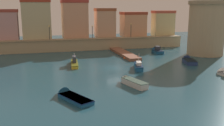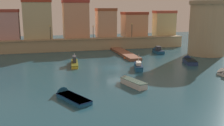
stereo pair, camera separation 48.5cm
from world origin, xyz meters
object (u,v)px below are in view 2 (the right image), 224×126
Objects in this scene: moored_boat_3 at (68,96)px; mooring_buoy_0 at (137,60)px; quay_lamp_1 at (93,30)px; moored_boat_5 at (157,51)px; fortress_tower at (207,28)px; moored_boat_6 at (189,61)px; quay_lamp_2 at (132,28)px; moored_boat_1 at (131,82)px; mooring_buoy_1 at (125,58)px; quay_lamp_0 at (50,30)px; moored_boat_2 at (74,62)px; moored_boat_0 at (138,65)px.

moored_boat_3 is 23.54m from mooring_buoy_0.
moored_boat_5 is at bearing -31.62° from quay_lamp_1.
fortress_tower reaches higher than moored_boat_6.
mooring_buoy_0 is (15.18, 18.00, -0.25)m from moored_boat_3.
quay_lamp_2 is (-12.37, 13.26, -0.73)m from fortress_tower.
moored_boat_6 is at bearing -140.94° from fortress_tower.
moored_boat_5 is (14.12, 22.26, 0.03)m from moored_boat_1.
quay_lamp_1 reaches higher than mooring_buoy_1.
quay_lamp_0 is 0.95× the size of quay_lamp_2.
moored_boat_2 is at bearing 94.55° from moored_boat_6.
moored_boat_6 is at bearing -169.67° from moored_boat_5.
mooring_buoy_1 is at bearing -59.33° from moored_boat_3.
moored_boat_0 is 11.57m from moored_boat_2.
moored_boat_3 is (-2.90, -17.46, -0.22)m from moored_boat_2.
moored_boat_2 is at bearing 77.34° from moored_boat_0.
moored_boat_2 is (-10.09, 5.66, -0.01)m from moored_boat_0.
quay_lamp_2 is 0.47× the size of moored_boat_2.
moored_boat_3 is at bearing 92.41° from moored_boat_1.
quay_lamp_1 is at bearing 180.00° from quay_lamp_2.
moored_boat_0 is at bearing -57.63° from quay_lamp_0.
fortress_tower is 1.56× the size of moored_boat_2.
mooring_buoy_1 is at bearing 122.89° from moored_boat_5.
quay_lamp_0 is at bearing 48.98° from moored_boat_0.
quay_lamp_0 reaches higher than moored_boat_5.
quay_lamp_0 is 0.63× the size of moored_boat_6.
moored_boat_5 is 7.29× the size of mooring_buoy_1.
moored_boat_5 is (22.67, 25.17, 0.21)m from moored_boat_3.
mooring_buoy_1 is (0.53, 8.69, -0.48)m from moored_boat_0.
moored_boat_0 is 8.72m from mooring_buoy_1.
moored_boat_5 reaches higher than moored_boat_6.
mooring_buoy_0 is (5.73, -15.31, -4.85)m from quay_lamp_1.
quay_lamp_0 reaches higher than moored_boat_6.
moored_boat_0 is at bearing -156.22° from fortress_tower.
quay_lamp_1 is 0.59× the size of moored_boat_6.
fortress_tower is at bearing -79.04° from moored_boat_2.
moored_boat_3 is 27.16m from moored_boat_6.
moored_boat_2 is 21.07m from moored_boat_6.
moored_boat_3 is at bearing -123.40° from mooring_buoy_1.
fortress_tower reaches higher than moored_boat_2.
moored_boat_0 is 17.55m from moored_boat_3.
fortress_tower is 1.93× the size of moored_boat_0.
moored_boat_2 is at bearing -35.34° from moored_boat_3.
fortress_tower is at bearing 7.06° from mooring_buoy_0.
moored_boat_2 is (-5.65, 14.55, 0.04)m from moored_boat_1.
moored_boat_3 is at bearing 143.84° from moored_boat_5.
moored_boat_1 is at bearing -109.51° from quay_lamp_2.
moored_boat_0 is at bearing -109.47° from mooring_buoy_0.
moored_boat_6 is (20.69, -3.99, -0.07)m from moored_boat_2.
mooring_buoy_1 is (13.52, 20.50, -0.25)m from moored_boat_3.
mooring_buoy_1 is at bearing -68.22° from moored_boat_2.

